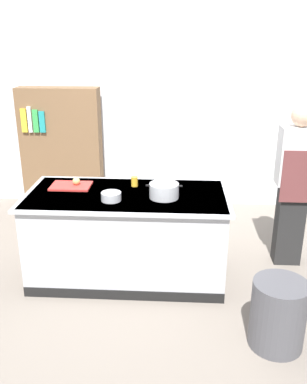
# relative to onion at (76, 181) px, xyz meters

# --- Properties ---
(ground_plane) EXTENTS (10.00, 10.00, 0.00)m
(ground_plane) POSITION_rel_onion_xyz_m (0.53, -0.18, -0.96)
(ground_plane) COLOR slate
(back_wall) EXTENTS (6.40, 0.12, 3.00)m
(back_wall) POSITION_rel_onion_xyz_m (0.53, 1.92, 0.54)
(back_wall) COLOR silver
(back_wall) RESTS_ON ground_plane
(counter_island) EXTENTS (1.98, 0.98, 0.90)m
(counter_island) POSITION_rel_onion_xyz_m (0.53, -0.18, -0.49)
(counter_island) COLOR #B7BABF
(counter_island) RESTS_ON ground_plane
(cutting_board) EXTENTS (0.40, 0.28, 0.02)m
(cutting_board) POSITION_rel_onion_xyz_m (-0.05, -0.01, -0.05)
(cutting_board) COLOR red
(cutting_board) RESTS_ON counter_island
(onion) EXTENTS (0.08, 0.08, 0.08)m
(onion) POSITION_rel_onion_xyz_m (0.00, 0.00, 0.00)
(onion) COLOR tan
(onion) RESTS_ON cutting_board
(stock_pot) EXTENTS (0.34, 0.28, 0.14)m
(stock_pot) POSITION_rel_onion_xyz_m (0.90, -0.25, 0.01)
(stock_pot) COLOR #B7BABF
(stock_pot) RESTS_ON counter_island
(mixing_bowl) EXTENTS (0.19, 0.19, 0.08)m
(mixing_bowl) POSITION_rel_onion_xyz_m (0.41, -0.36, -0.02)
(mixing_bowl) COLOR #B7BABF
(mixing_bowl) RESTS_ON counter_island
(juice_cup) EXTENTS (0.07, 0.07, 0.10)m
(juice_cup) POSITION_rel_onion_xyz_m (0.59, 0.05, -0.01)
(juice_cup) COLOR yellow
(juice_cup) RESTS_ON counter_island
(trash_bin) EXTENTS (0.43, 0.43, 0.57)m
(trash_bin) POSITION_rel_onion_xyz_m (1.84, -1.16, -0.67)
(trash_bin) COLOR #4C4C51
(trash_bin) RESTS_ON ground_plane
(person_chef) EXTENTS (0.38, 0.25, 1.72)m
(person_chef) POSITION_rel_onion_xyz_m (2.23, 0.20, -0.04)
(person_chef) COLOR black
(person_chef) RESTS_ON ground_plane
(bookshelf) EXTENTS (1.10, 0.31, 1.70)m
(bookshelf) POSITION_rel_onion_xyz_m (-0.59, 1.62, -0.11)
(bookshelf) COLOR brown
(bookshelf) RESTS_ON ground_plane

